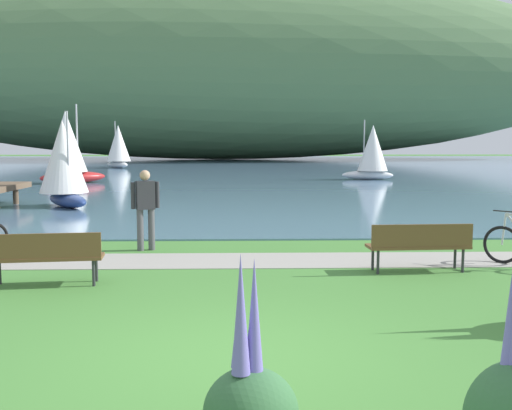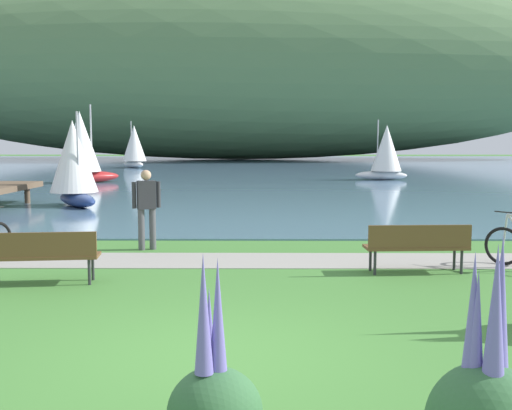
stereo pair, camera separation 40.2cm
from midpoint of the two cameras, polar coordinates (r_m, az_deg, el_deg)
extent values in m
plane|color=#478438|center=(6.57, -4.63, -14.43)|extent=(200.00, 200.00, 0.00)
cube|color=#5B7F9E|center=(53.73, -1.86, 3.67)|extent=(180.00, 80.00, 0.04)
ellipsoid|color=#567A4C|center=(77.44, -3.53, 12.97)|extent=(98.13, 28.00, 23.06)
cube|color=#A39E93|center=(11.57, -3.22, -5.35)|extent=(60.00, 1.50, 0.01)
cube|color=brown|center=(10.20, -20.64, -4.77)|extent=(1.84, 0.67, 0.05)
cube|color=brown|center=(9.96, -20.96, -3.72)|extent=(1.79, 0.24, 0.40)
cylinder|color=#2D2D33|center=(10.60, -24.45, -5.76)|extent=(0.05, 0.05, 0.45)
cylinder|color=#2D2D33|center=(10.26, -16.20, -5.83)|extent=(0.05, 0.05, 0.45)
cylinder|color=#2D2D33|center=(9.93, -16.48, -6.23)|extent=(0.05, 0.05, 0.45)
cube|color=brown|center=(10.90, 14.27, -3.87)|extent=(1.82, 0.57, 0.05)
cube|color=brown|center=(10.67, 14.67, -2.88)|extent=(1.80, 0.13, 0.40)
cylinder|color=#2D2D33|center=(10.88, 10.12, -5.00)|extent=(0.05, 0.05, 0.45)
cylinder|color=#2D2D33|center=(11.36, 17.64, -4.73)|extent=(0.05, 0.05, 0.45)
cylinder|color=#2D2D33|center=(10.56, 10.58, -5.35)|extent=(0.05, 0.05, 0.45)
cylinder|color=#2D2D33|center=(11.06, 18.29, -5.04)|extent=(0.05, 0.05, 0.45)
torus|color=black|center=(12.10, 21.69, -3.57)|extent=(0.54, 0.56, 0.72)
cylinder|color=silver|center=(12.05, 21.86, -2.18)|extent=(0.09, 0.09, 0.60)
cylinder|color=black|center=(12.00, 22.03, -0.58)|extent=(0.35, 0.36, 0.02)
cylinder|color=#4C4C51|center=(12.82, -11.95, -2.38)|extent=(0.14, 0.14, 0.88)
cylinder|color=#4C4C51|center=(12.87, -10.90, -2.33)|extent=(0.14, 0.14, 0.88)
cube|color=#2D2D33|center=(12.76, -11.50, 0.93)|extent=(0.43, 0.34, 0.60)
sphere|color=tan|center=(12.73, -11.54, 2.81)|extent=(0.22, 0.22, 0.22)
cylinder|color=#2D2D33|center=(12.71, -12.64, 0.89)|extent=(0.09, 0.09, 0.56)
cylinder|color=#2D2D33|center=(12.81, -10.36, 0.98)|extent=(0.09, 0.09, 0.56)
cylinder|color=#386B3D|center=(4.38, 20.68, -15.07)|extent=(0.02, 0.02, 0.12)
cone|color=#7A6BC6|center=(4.24, 20.92, -9.29)|extent=(0.12, 0.12, 0.79)
cylinder|color=#386B3D|center=(4.53, -3.03, -16.30)|extent=(0.02, 0.02, 0.12)
cone|color=#7A6BC6|center=(4.41, -3.05, -12.30)|extent=(0.12, 0.12, 0.55)
cylinder|color=#386B3D|center=(4.53, -2.82, -16.30)|extent=(0.02, 0.02, 0.12)
cone|color=#7A6BC6|center=(4.37, -2.85, -10.49)|extent=(0.13, 0.13, 0.84)
cylinder|color=#386B3D|center=(4.47, -4.15, -16.60)|extent=(0.02, 0.02, 0.12)
cone|color=#7A6BC6|center=(4.30, -4.20, -10.42)|extent=(0.14, 0.14, 0.88)
cylinder|color=#386B3D|center=(4.59, -4.25, -15.99)|extent=(0.02, 0.02, 0.12)
cone|color=#7A6BC6|center=(4.47, -4.29, -11.97)|extent=(0.12, 0.12, 0.56)
cylinder|color=#386B3D|center=(4.74, -3.79, -15.25)|extent=(0.02, 0.02, 0.12)
cone|color=#7A6BC6|center=(4.63, -3.82, -11.30)|extent=(0.09, 0.09, 0.56)
ellipsoid|color=white|center=(36.20, 10.36, 2.85)|extent=(3.13, 1.35, 0.53)
cylinder|color=#B2B2B2|center=(36.13, 10.04, 5.67)|extent=(0.08, 0.08, 3.03)
cone|color=white|center=(36.15, 10.86, 5.42)|extent=(2.08, 2.08, 2.73)
ellipsoid|color=navy|center=(21.66, -18.20, 0.46)|extent=(2.30, 2.73, 0.49)
cylinder|color=#B2B2B2|center=(21.36, -18.15, 4.82)|extent=(0.07, 0.07, 2.81)
cone|color=white|center=(21.82, -18.56, 4.46)|extent=(2.33, 2.33, 2.53)
ellipsoid|color=white|center=(52.75, -13.41, 3.81)|extent=(2.83, 3.31, 0.60)
cylinder|color=#B2B2B2|center=(52.96, -13.59, 5.99)|extent=(0.09, 0.09, 3.43)
cone|color=white|center=(52.43, -13.31, 5.81)|extent=(2.85, 2.85, 3.08)
ellipsoid|color=#B22323|center=(34.05, -17.48, 2.56)|extent=(3.55, 3.01, 0.64)
cylinder|color=#B2B2B2|center=(34.10, -17.15, 6.19)|extent=(0.09, 0.09, 3.66)
cone|color=white|center=(33.87, -18.13, 5.85)|extent=(3.04, 3.04, 3.29)
cylinder|color=brown|center=(23.34, -22.56, 0.72)|extent=(0.20, 0.20, 0.60)
camera|label=1|loc=(0.20, -90.94, -0.10)|focal=41.60mm
camera|label=2|loc=(0.20, 89.06, 0.10)|focal=41.60mm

